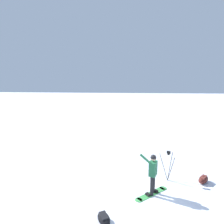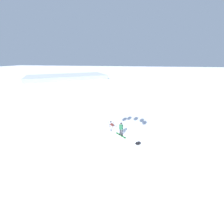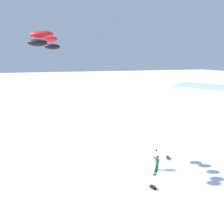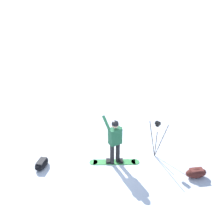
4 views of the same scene
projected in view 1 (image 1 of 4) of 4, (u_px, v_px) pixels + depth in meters
ground_plane at (149, 202)px, 6.97m from camera, size 300.00×300.00×0.00m
snowboarder at (153, 170)px, 7.38m from camera, size 0.46×0.72×1.70m
snowboard at (152, 193)px, 7.51m from camera, size 1.39×1.24×0.10m
gear_bag_large at (104, 218)px, 5.91m from camera, size 0.75×0.68×0.27m
camera_tripod at (168, 160)px, 8.51m from camera, size 0.69×0.67×1.42m
gear_bag_small at (203, 179)px, 8.37m from camera, size 0.75×0.65×0.32m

